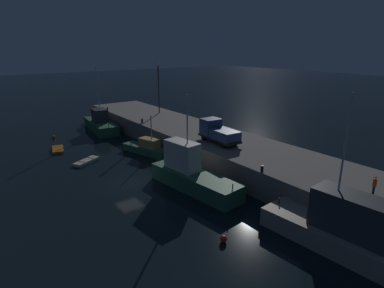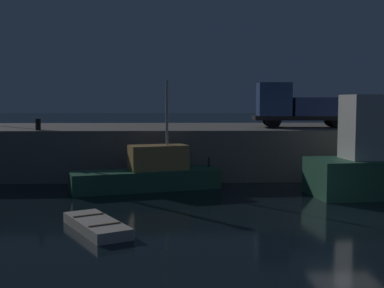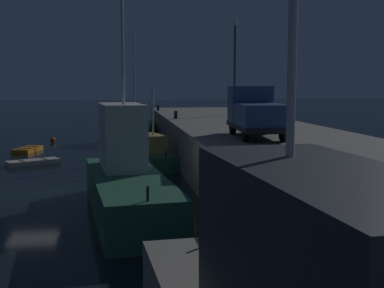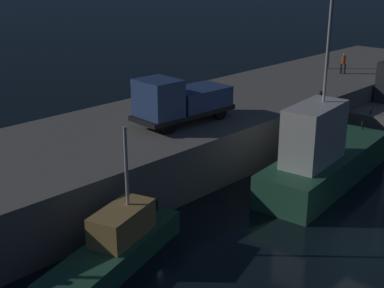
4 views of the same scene
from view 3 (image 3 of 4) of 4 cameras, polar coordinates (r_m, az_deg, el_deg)
name	(u,v)px [view 3 (image 3 of 4)]	position (r m, az deg, el deg)	size (l,w,h in m)	color
ground_plane	(32,192)	(27.16, -17.91, -5.26)	(320.00, 320.00, 0.00)	black
pier_quay	(276,160)	(27.85, 9.61, -1.80)	(66.26, 9.53, 2.80)	gray
fishing_trawler_red	(126,177)	(21.89, -7.54, -3.81)	(10.99, 4.14, 9.59)	#2D6647
fishing_boat_blue	(135,128)	(49.90, -6.54, 1.81)	(10.81, 4.22, 11.01)	#2D6647
fishing_boat_white	(148,154)	(34.32, -5.03, -1.16)	(7.53, 3.99, 5.39)	#2D6647
dinghy_orange_near	(33,162)	(36.18, -17.75, -2.01)	(2.77, 3.68, 0.40)	beige
rowboat_white_mid	(28,150)	(43.40, -18.30, -0.62)	(3.47, 2.12, 0.39)	orange
mooring_buoy_near	(53,140)	(50.02, -15.68, 0.49)	(0.49, 0.49, 0.49)	orange
lamp_post_west	(235,61)	(46.16, 4.92, 9.51)	(0.44, 0.44, 8.48)	#38383D
utility_truck	(255,113)	(26.28, 7.28, 3.58)	(6.02, 2.57, 2.65)	black
bollard_west	(176,115)	(40.34, -1.87, 3.38)	(0.28, 0.28, 0.63)	black
bollard_central	(158,108)	(52.77, -3.90, 4.13)	(0.28, 0.28, 0.55)	black
bollard_east	(247,160)	(16.25, 6.27, -1.83)	(0.28, 0.28, 0.60)	black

